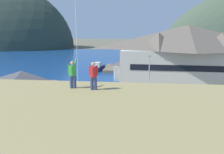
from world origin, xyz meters
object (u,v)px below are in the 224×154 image
at_px(storage_shed_waterside, 124,69).
at_px(parked_car_back_row_right, 208,104).
at_px(parked_car_mid_row_far, 198,122).
at_px(parked_car_back_row_left, 112,100).
at_px(parked_car_lone_by_shed, 138,115).
at_px(parking_light_pole, 149,74).
at_px(person_kite_flyer, 73,74).
at_px(parked_car_corner_spot, 66,96).
at_px(person_companion, 93,75).
at_px(parked_car_front_row_red, 57,110).
at_px(harbor_lodge, 187,52).
at_px(storage_shed_near_lot, 23,90).
at_px(parked_car_mid_row_near, 96,118).
at_px(moored_boat_wharfside, 98,67).
at_px(wharf_dock, 111,68).

relative_size(storage_shed_waterside, parked_car_back_row_right, 1.14).
bearing_deg(parked_car_mid_row_far, parked_car_back_row_left, 147.95).
distance_m(storage_shed_waterside, parked_car_lone_by_shed, 22.25).
bearing_deg(storage_shed_waterside, parked_car_back_row_left, -92.43).
distance_m(parking_light_pole, person_kite_flyer, 19.85).
xyz_separation_m(parked_car_back_row_left, parking_light_pole, (5.21, 4.71, 2.82)).
bearing_deg(parking_light_pole, parked_car_back_row_right, -33.18).
height_order(parked_car_corner_spot, person_companion, person_companion).
height_order(parked_car_lone_by_shed, parking_light_pole, parking_light_pole).
height_order(parked_car_mid_row_far, parked_car_front_row_red, same).
bearing_deg(parked_car_corner_spot, parked_car_back_row_left, -11.94).
bearing_deg(parked_car_back_row_left, parked_car_back_row_right, -0.21).
bearing_deg(harbor_lodge, parked_car_back_row_right, -93.56).
xyz_separation_m(storage_shed_near_lot, parked_car_corner_spot, (4.64, 3.23, -1.66)).
distance_m(harbor_lodge, parked_car_mid_row_near, 27.91).
height_order(parked_car_corner_spot, parked_car_mid_row_near, same).
distance_m(harbor_lodge, moored_boat_wharfside, 23.65).
height_order(parked_car_front_row_red, parking_light_pole, parking_light_pole).
height_order(parked_car_corner_spot, parked_car_back_row_right, same).
relative_size(moored_boat_wharfside, parked_car_mid_row_far, 1.62).
distance_m(parked_car_front_row_red, person_companion, 13.34).
xyz_separation_m(harbor_lodge, moored_boat_wharfside, (-20.32, 10.82, -5.42)).
bearing_deg(wharf_dock, moored_boat_wharfside, -156.24).
distance_m(wharf_dock, moored_boat_wharfside, 3.73).
bearing_deg(moored_boat_wharfside, parked_car_back_row_left, -76.42).
relative_size(parked_car_back_row_left, parked_car_mid_row_near, 1.01).
xyz_separation_m(moored_boat_wharfside, person_companion, (7.18, -42.02, 6.77)).
height_order(parked_car_mid_row_near, parking_light_pole, parking_light_pole).
height_order(moored_boat_wharfside, parked_car_mid_row_near, moored_boat_wharfside).
xyz_separation_m(moored_boat_wharfside, parked_car_mid_row_far, (16.25, -33.92, 0.34)).
bearing_deg(storage_shed_waterside, parked_car_front_row_red, -107.40).
bearing_deg(parked_car_lone_by_shed, parked_car_back_row_left, 126.43).
height_order(wharf_dock, parked_car_mid_row_far, parked_car_mid_row_far).
relative_size(moored_boat_wharfside, parked_car_lone_by_shed, 1.61).
bearing_deg(parked_car_corner_spot, person_kite_flyer, -69.17).
bearing_deg(harbor_lodge, wharf_dock, 143.94).
height_order(parked_car_corner_spot, parked_car_lone_by_shed, same).
bearing_deg(parking_light_pole, parked_car_back_row_left, -137.91).
relative_size(parked_car_lone_by_shed, person_companion, 2.43).
relative_size(parked_car_mid_row_far, parking_light_pole, 0.65).
relative_size(parked_car_back_row_left, parked_car_back_row_right, 0.98).
relative_size(harbor_lodge, parked_car_corner_spot, 6.62).
distance_m(parked_car_lone_by_shed, parked_car_back_row_right, 10.14).
xyz_separation_m(wharf_dock, parked_car_back_row_left, (3.36, -29.48, 0.71)).
bearing_deg(parked_car_back_row_right, storage_shed_waterside, 124.15).
xyz_separation_m(storage_shed_waterside, parked_car_mid_row_far, (8.76, -23.22, -1.20)).
bearing_deg(parked_car_mid_row_near, parking_light_pole, 59.85).
xyz_separation_m(parked_car_back_row_left, parked_car_mid_row_near, (-1.05, -6.07, 0.00)).
xyz_separation_m(parked_car_back_row_left, person_companion, (0.42, -14.04, 6.43)).
relative_size(storage_shed_near_lot, parked_car_front_row_red, 1.92).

